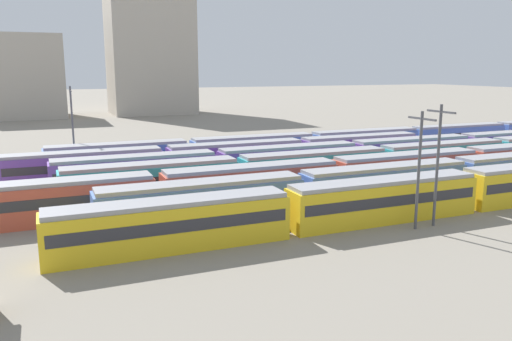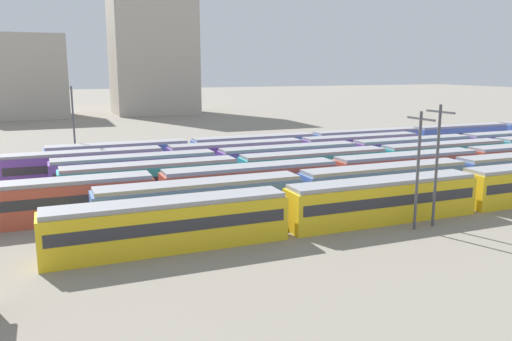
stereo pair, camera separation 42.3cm
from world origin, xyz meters
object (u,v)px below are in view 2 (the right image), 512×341
object	(u,v)px
train_track_2	(334,176)
train_track_3	(382,162)
train_track_1	(385,184)
train_track_6	(366,142)
catenary_pole_0	(418,165)
train_track_4	(412,151)
catenary_pole_1	(74,125)
catenary_pole_2	(437,160)
train_track_5	(237,156)

from	to	relation	value
train_track_2	train_track_3	distance (m)	11.20
train_track_1	train_track_6	world-z (taller)	same
train_track_2	catenary_pole_0	bearing A→B (deg)	-91.13
train_track_2	train_track_4	bearing A→B (deg)	29.17
train_track_2	catenary_pole_0	distance (m)	13.91
train_track_6	catenary_pole_1	world-z (taller)	catenary_pole_1
catenary_pole_0	catenary_pole_1	world-z (taller)	catenary_pole_1
train_track_2	catenary_pole_2	xyz separation A→B (m)	(1.79, -13.28, 3.78)
train_track_6	catenary_pole_1	distance (m)	43.18
catenary_pole_0	catenary_pole_2	distance (m)	2.07
train_track_4	train_track_5	xyz separation A→B (m)	(-23.91, 5.20, -0.00)
train_track_4	train_track_6	bearing A→B (deg)	92.63
train_track_3	train_track_5	xyz separation A→B (m)	(-15.21, 10.40, -0.00)
train_track_2	train_track_3	xyz separation A→B (m)	(9.92, 5.20, 0.00)
train_track_4	train_track_6	size ratio (longest dim) A/B	1.00
train_track_3	train_track_5	bearing A→B (deg)	145.63
train_track_3	train_track_1	bearing A→B (deg)	-124.74
catenary_pole_0	catenary_pole_1	bearing A→B (deg)	123.48
train_track_4	catenary_pole_0	size ratio (longest dim) A/B	9.56
catenary_pole_1	catenary_pole_2	world-z (taller)	catenary_pole_1
train_track_5	catenary_pole_2	distance (m)	29.97
train_track_3	catenary_pole_0	size ratio (longest dim) A/B	7.63
train_track_1	train_track_2	xyz separation A→B (m)	(-2.71, 5.20, 0.00)
train_track_1	train_track_4	world-z (taller)	same
train_track_2	catenary_pole_0	xyz separation A→B (m)	(-0.27, -13.45, 3.53)
train_track_1	catenary_pole_2	xyz separation A→B (m)	(-0.93, -8.08, 3.78)
train_track_1	catenary_pole_0	distance (m)	9.45
train_track_1	catenary_pole_0	size ratio (longest dim) A/B	5.70
train_track_1	catenary_pole_2	distance (m)	8.97
train_track_4	catenary_pole_2	distance (m)	29.31
train_track_1	train_track_4	bearing A→B (deg)	44.42
train_track_1	catenary_pole_1	xyz separation A→B (m)	(-27.45, 28.75, 4.13)
train_track_2	catenary_pole_2	distance (m)	13.93
catenary_pole_2	train_track_1	bearing A→B (deg)	83.46
train_track_3	train_track_6	bearing A→B (deg)	62.19
train_track_3	train_track_4	size ratio (longest dim) A/B	0.80
train_track_1	train_track_3	size ratio (longest dim) A/B	0.75
train_track_4	catenary_pole_1	size ratio (longest dim) A/B	8.55
train_track_4	catenary_pole_2	world-z (taller)	catenary_pole_2
catenary_pole_0	train_track_1	bearing A→B (deg)	70.15
train_track_5	catenary_pole_1	size ratio (longest dim) A/B	5.10
catenary_pole_1	catenary_pole_2	distance (m)	45.39
catenary_pole_1	train_track_1	bearing A→B (deg)	-46.33
train_track_3	train_track_5	distance (m)	18.42
train_track_4	train_track_6	distance (m)	10.41
train_track_2	catenary_pole_1	bearing A→B (deg)	136.41
train_track_3	catenary_pole_1	distance (m)	39.44
train_track_5	train_track_3	bearing A→B (deg)	-34.37
train_track_6	catenary_pole_1	size ratio (longest dim) A/B	8.55
catenary_pole_0	catenary_pole_1	size ratio (longest dim) A/B	0.89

